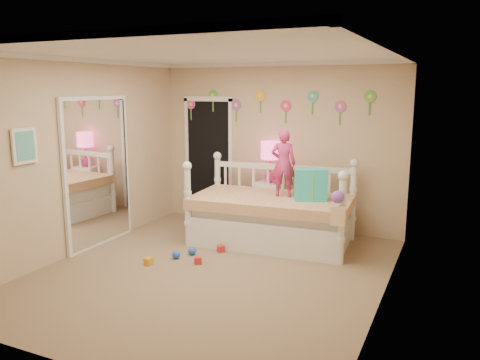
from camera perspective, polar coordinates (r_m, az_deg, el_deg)
The scene contains 18 objects.
floor at distance 5.99m, azimuth -3.34°, elevation -10.84°, with size 4.00×4.50×0.01m, color #7F684C.
ceiling at distance 5.58m, azimuth -3.65°, elevation 14.82°, with size 4.00×4.50×0.01m, color white.
back_wall at distance 7.67m, azimuth 4.52°, elevation 4.01°, with size 4.00×0.01×2.60m, color tan.
left_wall at distance 6.81m, azimuth -18.49°, elevation 2.61°, with size 0.01×4.50×2.60m, color tan.
right_wall at distance 5.02m, azimuth 17.04°, elevation -0.10°, with size 0.01×4.50×2.60m, color tan.
crown_molding at distance 5.58m, azimuth -3.64°, elevation 14.52°, with size 4.00×4.50×0.06m, color white, non-canonical shape.
daybed at distance 6.91m, azimuth 3.79°, elevation -2.52°, with size 2.27×1.22×1.23m, color white, non-canonical shape.
pillow_turquoise at distance 6.64m, azimuth 8.41°, elevation -0.59°, with size 0.44×0.15×0.44m, color #29C8D1.
pillow_lime at distance 6.77m, azimuth 7.98°, elevation -0.53°, with size 0.42×0.16×0.40m, color #77C13B.
child at distance 6.82m, azimuth 5.17°, elevation 1.99°, with size 0.35×0.23×0.96m, color #D12F76.
nightstand at distance 7.70m, azimuth 3.53°, elevation -3.00°, with size 0.44×0.34×0.74m, color white.
table_lamp at distance 7.54m, azimuth 3.60°, elevation 2.92°, with size 0.30×0.30×0.65m.
closet_doorway at distance 8.21m, azimuth -3.76°, elevation 2.61°, with size 0.90×0.04×2.07m, color black.
flower_decals at distance 7.64m, azimuth 3.92°, elevation 8.81°, with size 3.40×0.02×0.50m, color #B2668C, non-canonical shape.
mirror_closet at distance 7.04m, azimuth -16.47°, elevation 0.91°, with size 0.07×1.30×2.10m, color white.
wall_picture at distance 6.14m, azimuth -24.17°, elevation 3.72°, with size 0.05×0.34×0.42m, color white.
hanging_bag at distance 6.02m, azimuth 11.43°, elevation -3.42°, with size 0.20×0.16×0.36m, color beige, non-canonical shape.
toy_scatter at distance 6.55m, azimuth -6.30°, elevation -8.43°, with size 0.80×1.30×0.11m, color #996666, non-canonical shape.
Camera 1 is at (2.65, -4.89, 2.22)m, focal length 36.03 mm.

